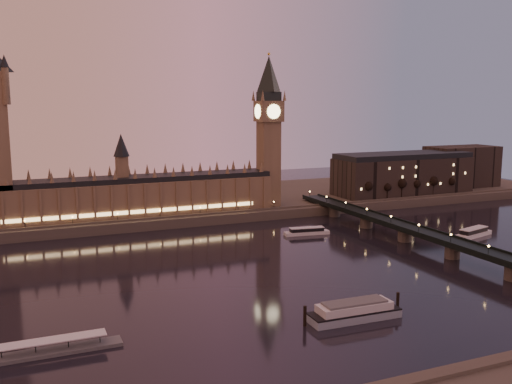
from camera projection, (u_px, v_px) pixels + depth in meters
ground at (269, 269)px, 267.49m from camera, size 700.00×700.00×0.00m
far_embankment at (215, 202)px, 428.53m from camera, size 560.00×130.00×6.00m
palace_of_westminster at (132, 191)px, 358.48m from camera, size 180.00×26.62×52.00m
big_ben at (269, 122)px, 388.14m from camera, size 17.68×17.68×104.00m
westminster_bridge at (427, 239)px, 302.01m from camera, size 13.20×260.00×15.30m
city_block at (423, 171)px, 458.24m from camera, size 155.00×45.00×34.00m
bare_tree_0 at (367, 188)px, 413.27m from camera, size 6.42×6.42×13.06m
bare_tree_1 at (385, 186)px, 419.25m from camera, size 6.42×6.42×13.06m
bare_tree_2 at (402, 185)px, 425.23m from camera, size 6.42×6.42×13.06m
bare_tree_3 at (419, 184)px, 431.22m from camera, size 6.42×6.42×13.06m
bare_tree_4 at (436, 183)px, 437.20m from camera, size 6.42×6.42×13.06m
bare_tree_5 at (451, 182)px, 443.18m from camera, size 6.42×6.42×13.06m
cruise_boat_a at (307, 231)px, 335.92m from camera, size 27.63×9.55×4.33m
cruise_boat_b at (474, 233)px, 331.03m from camera, size 28.77×14.25×5.16m
moored_barge at (354, 311)px, 205.43m from camera, size 39.83×10.60×7.30m
pontoon_pier at (55, 349)px, 178.36m from camera, size 40.74×6.79×10.86m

